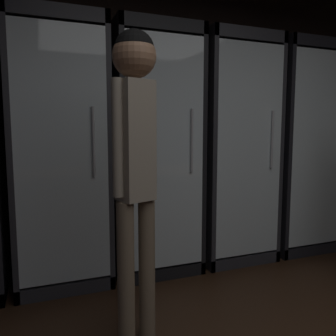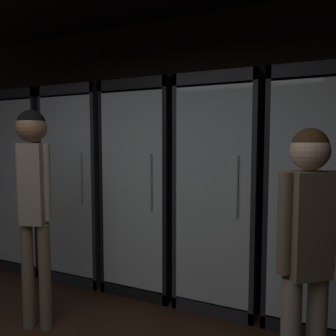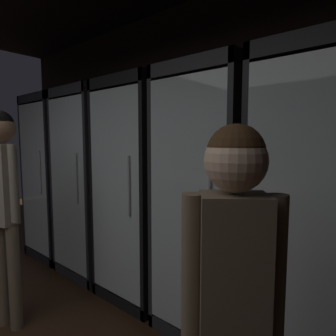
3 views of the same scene
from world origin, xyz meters
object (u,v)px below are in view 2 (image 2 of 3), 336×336
(cooler_right, at_px, (223,194))
(shopper_far, at_px, (307,241))
(cooler_far_left, at_px, (38,181))
(cooler_left, at_px, (89,185))
(cooler_center, at_px, (150,188))
(cooler_far_right, at_px, (313,199))
(shopper_near, at_px, (33,187))

(cooler_right, xyz_separation_m, shopper_far, (0.75, -1.10, -0.05))
(cooler_far_left, height_order, cooler_left, same)
(cooler_far_left, height_order, cooler_center, same)
(cooler_left, xyz_separation_m, cooler_far_right, (2.32, 0.00, 0.01))
(cooler_left, relative_size, shopper_far, 1.32)
(cooler_far_right, bearing_deg, cooler_right, -179.92)
(cooler_center, relative_size, cooler_right, 1.00)
(cooler_far_left, relative_size, shopper_near, 1.19)
(cooler_far_left, xyz_separation_m, shopper_near, (1.10, -1.10, 0.13))
(cooler_right, distance_m, cooler_far_right, 0.77)
(cooler_left, relative_size, shopper_near, 1.19)
(cooler_right, bearing_deg, cooler_far_right, 0.08)
(cooler_center, distance_m, shopper_near, 1.20)
(shopper_near, xyz_separation_m, shopper_far, (1.97, 0.01, -0.18))
(cooler_left, relative_size, cooler_far_right, 1.00)
(shopper_far, bearing_deg, cooler_right, 124.33)
(cooler_right, xyz_separation_m, cooler_far_right, (0.77, 0.00, 0.01))
(cooler_far_left, xyz_separation_m, cooler_center, (1.55, 0.00, 0.01))
(cooler_left, bearing_deg, shopper_far, -25.55)
(cooler_left, xyz_separation_m, cooler_right, (1.54, 0.00, 0.00))
(cooler_left, bearing_deg, cooler_right, 0.03)
(cooler_left, bearing_deg, shopper_near, -73.56)
(shopper_near, height_order, shopper_far, shopper_near)
(cooler_far_left, distance_m, cooler_center, 1.55)
(cooler_left, distance_m, cooler_far_right, 2.32)
(cooler_center, distance_m, cooler_right, 0.77)
(cooler_far_right, bearing_deg, shopper_near, -150.98)
(cooler_left, xyz_separation_m, shopper_near, (0.33, -1.10, 0.13))
(cooler_far_left, height_order, cooler_right, same)
(cooler_left, bearing_deg, cooler_center, 0.07)
(cooler_right, height_order, shopper_far, cooler_right)
(cooler_center, bearing_deg, cooler_far_right, 0.03)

